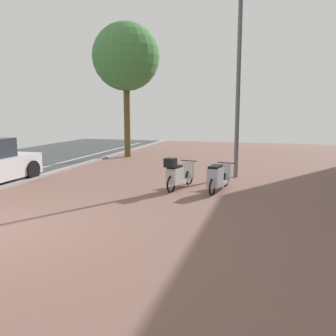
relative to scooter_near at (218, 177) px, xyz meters
name	(u,v)px	position (x,y,z in m)	size (l,w,h in m)	color
ground	(54,240)	(-2.20, -4.51, -0.43)	(21.00, 40.00, 0.13)	#303436
scooter_near	(218,177)	(0.00, 0.00, 0.00)	(0.62, 1.76, 0.79)	black
scooter_mid	(177,174)	(-1.14, -0.03, 0.03)	(0.66, 1.71, 0.97)	black
lamp_post	(238,76)	(0.26, 2.40, 2.91)	(0.20, 0.52, 5.97)	slate
street_tree	(126,57)	(-5.25, 6.35, 4.22)	(3.11, 3.11, 6.20)	brown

